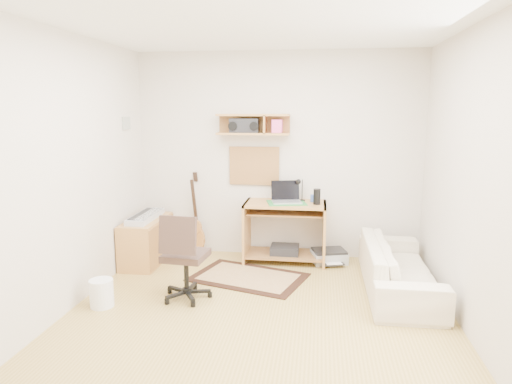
# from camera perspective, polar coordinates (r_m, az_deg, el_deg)

# --- Properties ---
(floor) EXTENTS (3.60, 4.00, 0.01)m
(floor) POSITION_cam_1_polar(r_m,az_deg,el_deg) (4.35, 0.07, -15.74)
(floor) COLOR tan
(floor) RESTS_ON ground
(ceiling) EXTENTS (3.60, 4.00, 0.01)m
(ceiling) POSITION_cam_1_polar(r_m,az_deg,el_deg) (3.97, 0.08, 20.48)
(ceiling) COLOR white
(ceiling) RESTS_ON ground
(back_wall) EXTENTS (3.60, 0.01, 2.60)m
(back_wall) POSITION_cam_1_polar(r_m,az_deg,el_deg) (5.93, 2.71, 4.47)
(back_wall) COLOR beige
(back_wall) RESTS_ON ground
(left_wall) EXTENTS (0.01, 4.00, 2.60)m
(left_wall) POSITION_cam_1_polar(r_m,az_deg,el_deg) (4.56, -23.04, 1.87)
(left_wall) COLOR beige
(left_wall) RESTS_ON ground
(right_wall) EXTENTS (0.01, 4.00, 2.60)m
(right_wall) POSITION_cam_1_polar(r_m,az_deg,el_deg) (4.12, 25.81, 0.83)
(right_wall) COLOR beige
(right_wall) RESTS_ON ground
(wall_shelf) EXTENTS (0.90, 0.25, 0.26)m
(wall_shelf) POSITION_cam_1_polar(r_m,az_deg,el_deg) (5.81, -0.36, 8.31)
(wall_shelf) COLOR #BC8342
(wall_shelf) RESTS_ON back_wall
(cork_board) EXTENTS (0.64, 0.03, 0.49)m
(cork_board) POSITION_cam_1_polar(r_m,az_deg,el_deg) (5.95, -0.21, 3.24)
(cork_board) COLOR tan
(cork_board) RESTS_ON back_wall
(wall_photo) EXTENTS (0.02, 0.20, 0.15)m
(wall_photo) POSITION_cam_1_polar(r_m,az_deg,el_deg) (5.85, -15.64, 8.15)
(wall_photo) COLOR #4C8CBF
(wall_photo) RESTS_ON left_wall
(desk) EXTENTS (1.00, 0.55, 0.75)m
(desk) POSITION_cam_1_polar(r_m,az_deg,el_deg) (5.81, 3.58, -4.94)
(desk) COLOR #BC8342
(desk) RESTS_ON floor
(laptop) EXTENTS (0.42, 0.42, 0.27)m
(laptop) POSITION_cam_1_polar(r_m,az_deg,el_deg) (5.68, 3.79, -0.05)
(laptop) COLOR silver
(laptop) RESTS_ON desk
(speaker) EXTENTS (0.09, 0.09, 0.19)m
(speaker) POSITION_cam_1_polar(r_m,az_deg,el_deg) (5.64, 7.49, -0.58)
(speaker) COLOR black
(speaker) RESTS_ON desk
(desk_lamp) EXTENTS (0.09, 0.09, 0.28)m
(desk_lamp) POSITION_cam_1_polar(r_m,az_deg,el_deg) (5.83, 5.69, 0.25)
(desk_lamp) COLOR black
(desk_lamp) RESTS_ON desk
(pencil_cup) EXTENTS (0.06, 0.06, 0.09)m
(pencil_cup) POSITION_cam_1_polar(r_m,az_deg,el_deg) (5.80, 6.99, -0.78)
(pencil_cup) COLOR #3755A5
(pencil_cup) RESTS_ON desk
(boombox) EXTENTS (0.36, 0.16, 0.18)m
(boombox) POSITION_cam_1_polar(r_m,az_deg,el_deg) (5.82, -1.44, 8.12)
(boombox) COLOR black
(boombox) RESTS_ON wall_shelf
(rug) EXTENTS (1.41, 1.14, 0.02)m
(rug) POSITION_cam_1_polar(r_m,az_deg,el_deg) (5.36, -0.95, -10.40)
(rug) COLOR tan
(rug) RESTS_ON floor
(task_chair) EXTENTS (0.50, 0.50, 0.90)m
(task_chair) POSITION_cam_1_polar(r_m,az_deg,el_deg) (4.73, -8.61, -7.70)
(task_chair) COLOR #362620
(task_chair) RESTS_ON floor
(cabinet) EXTENTS (0.40, 0.90, 0.55)m
(cabinet) POSITION_cam_1_polar(r_m,az_deg,el_deg) (5.95, -13.29, -5.84)
(cabinet) COLOR #BC8342
(cabinet) RESTS_ON floor
(music_keyboard) EXTENTS (0.23, 0.75, 0.07)m
(music_keyboard) POSITION_cam_1_polar(r_m,az_deg,el_deg) (5.88, -13.42, -2.96)
(music_keyboard) COLOR #B2B5BA
(music_keyboard) RESTS_ON cabinet
(guitar) EXTENTS (0.32, 0.24, 1.08)m
(guitar) POSITION_cam_1_polar(r_m,az_deg,el_deg) (6.10, -7.63, -2.66)
(guitar) COLOR #B87838
(guitar) RESTS_ON floor
(waste_basket) EXTENTS (0.30, 0.30, 0.27)m
(waste_basket) POSITION_cam_1_polar(r_m,az_deg,el_deg) (4.83, -18.44, -11.70)
(waste_basket) COLOR white
(waste_basket) RESTS_ON floor
(printer) EXTENTS (0.48, 0.42, 0.15)m
(printer) POSITION_cam_1_polar(r_m,az_deg,el_deg) (5.91, 8.94, -7.74)
(printer) COLOR #A5A8AA
(printer) RESTS_ON floor
(sofa) EXTENTS (0.51, 1.74, 0.68)m
(sofa) POSITION_cam_1_polar(r_m,az_deg,el_deg) (5.13, 17.18, -7.90)
(sofa) COLOR beige
(sofa) RESTS_ON floor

